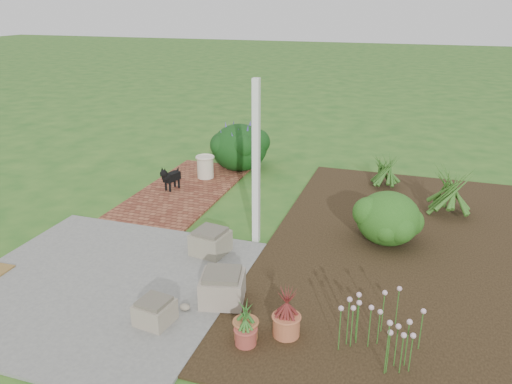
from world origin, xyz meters
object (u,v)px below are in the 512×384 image
(stone_trough_near, at_px, (155,312))
(evergreen_shrub, at_px, (388,217))
(black_dog, at_px, (170,177))
(cream_ceramic_urn, at_px, (205,167))

(stone_trough_near, bearing_deg, evergreen_shrub, 51.53)
(black_dog, relative_size, evergreen_shrub, 0.54)
(cream_ceramic_urn, bearing_deg, black_dog, -112.01)
(stone_trough_near, distance_m, black_dog, 4.32)
(stone_trough_near, relative_size, cream_ceramic_urn, 0.85)
(evergreen_shrub, bearing_deg, cream_ceramic_urn, 154.24)
(black_dog, height_order, evergreen_shrub, evergreen_shrub)
(black_dog, xyz_separation_m, evergreen_shrub, (4.17, -0.96, 0.13))
(black_dog, distance_m, cream_ceramic_urn, 0.95)
(stone_trough_near, height_order, cream_ceramic_urn, cream_ceramic_urn)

